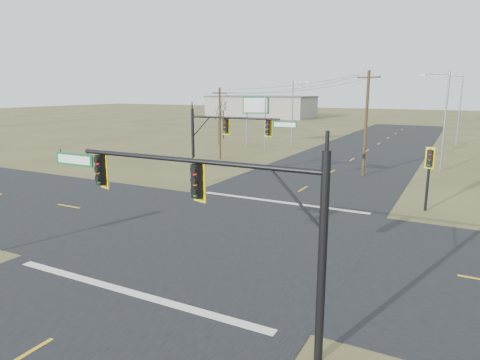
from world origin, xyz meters
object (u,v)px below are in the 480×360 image
at_px(utility_pole_near, 366,122).
at_px(highway_sign, 256,112).
at_px(streetlight_b, 458,107).
at_px(bare_tree_b, 223,104).
at_px(mast_arm_near, 195,194).
at_px(bare_tree_a, 219,113).
at_px(pedestal_signal_ne, 429,164).
at_px(utility_pole_far, 220,122).
at_px(mast_arm_far, 229,132).
at_px(streetlight_c, 294,110).
at_px(streetlight_a, 443,116).

bearing_deg(utility_pole_near, highway_sign, 142.27).
bearing_deg(streetlight_b, bare_tree_b, -171.36).
relative_size(mast_arm_near, highway_sign, 1.55).
height_order(mast_arm_near, bare_tree_a, mast_arm_near).
relative_size(pedestal_signal_ne, utility_pole_far, 0.53).
height_order(pedestal_signal_ne, highway_sign, highway_sign).
bearing_deg(mast_arm_far, pedestal_signal_ne, -7.50).
xyz_separation_m(mast_arm_near, utility_pole_far, (-16.50, 29.62, -0.32)).
height_order(pedestal_signal_ne, streetlight_c, streetlight_c).
relative_size(mast_arm_far, streetlight_a, 0.96).
height_order(highway_sign, streetlight_b, streetlight_b).
bearing_deg(highway_sign, streetlight_a, -37.23).
height_order(pedestal_signal_ne, bare_tree_b, bare_tree_b).
distance_m(pedestal_signal_ne, bare_tree_a, 36.05).
xyz_separation_m(mast_arm_far, bare_tree_a, (-14.26, 22.70, 0.01)).
height_order(utility_pole_far, streetlight_c, streetlight_c).
bearing_deg(streetlight_c, utility_pole_near, -54.68).
bearing_deg(mast_arm_far, streetlight_c, 91.25).
relative_size(streetlight_a, streetlight_c, 1.05).
bearing_deg(mast_arm_far, streetlight_a, 39.33).
relative_size(streetlight_a, bare_tree_b, 1.38).
xyz_separation_m(pedestal_signal_ne, bare_tree_b, (-31.75, 29.49, 2.27)).
bearing_deg(streetlight_a, utility_pole_far, -159.42).
height_order(mast_arm_far, bare_tree_a, mast_arm_far).
xyz_separation_m(mast_arm_near, streetlight_c, (-13.48, 44.13, 0.48)).
relative_size(utility_pole_near, highway_sign, 1.38).
bearing_deg(highway_sign, pedestal_signal_ne, -63.67).
bearing_deg(streetlight_c, bare_tree_b, 162.95).
xyz_separation_m(utility_pole_far, bare_tree_a, (-6.36, 10.57, 0.34)).
bearing_deg(streetlight_a, bare_tree_a, 177.31).
relative_size(utility_pole_near, streetlight_c, 1.05).
bearing_deg(bare_tree_a, mast_arm_far, -57.87).
xyz_separation_m(mast_arm_far, utility_pole_near, (8.08, 10.12, 0.35)).
distance_m(mast_arm_far, bare_tree_b, 34.76).
distance_m(highway_sign, streetlight_c, 5.25).
height_order(highway_sign, bare_tree_a, highway_sign).
relative_size(mast_arm_far, utility_pole_near, 0.96).
height_order(utility_pole_near, bare_tree_b, utility_pole_near).
bearing_deg(streetlight_b, highway_sign, -153.51).
xyz_separation_m(utility_pole_near, utility_pole_far, (-15.97, 2.01, -0.68)).
bearing_deg(bare_tree_a, streetlight_c, 22.73).
relative_size(pedestal_signal_ne, bare_tree_b, 0.62).
distance_m(mast_arm_near, bare_tree_a, 46.24).
bearing_deg(bare_tree_a, mast_arm_near, -60.37).
distance_m(mast_arm_near, pedestal_signal_ne, 18.75).
relative_size(mast_arm_near, mast_arm_far, 1.17).
bearing_deg(highway_sign, mast_arm_near, -85.52).
bearing_deg(bare_tree_a, streetlight_b, 26.33).
relative_size(utility_pole_near, bare_tree_b, 1.38).
relative_size(streetlight_a, bare_tree_a, 1.63).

